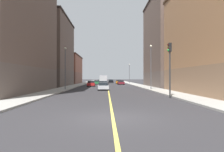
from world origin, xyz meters
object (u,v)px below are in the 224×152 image
object	(u,v)px
building_left_near	(220,35)
building_left_mid	(171,43)
street_lamp_left_far	(129,71)
building_right_midblock	(49,52)
street_lamp_right_near	(65,64)
car_black	(111,81)
building_right_corner	(4,8)
car_green	(97,82)
car_white	(103,84)
building_right_distant	(66,70)
street_lamp_left_near	(151,62)
box_truck	(103,79)
car_orange	(119,82)
traffic_light_left_near	(170,62)
car_silver	(103,86)
car_maroon	(121,82)
car_red	(91,84)

from	to	relation	value
building_left_near	building_left_mid	size ratio (longest dim) A/B	0.87
building_left_mid	street_lamp_left_far	world-z (taller)	building_left_mid
building_right_midblock	building_left_mid	bearing A→B (deg)	-7.94
street_lamp_right_near	car_black	xyz separation A→B (m)	(8.63, 41.18, -3.75)
building_right_corner	building_right_midblock	bearing A→B (deg)	90.00
car_green	car_white	bearing A→B (deg)	-83.00
car_green	building_left_mid	bearing A→B (deg)	-42.00
building_left_near	building_right_distant	bearing A→B (deg)	124.18
building_right_corner	building_left_near	bearing A→B (deg)	-4.59
street_lamp_left_near	box_truck	size ratio (longest dim) A/B	0.98
car_orange	building_right_distant	bearing A→B (deg)	173.85
building_right_corner	street_lamp_right_near	distance (m)	11.58
car_black	street_lamp_left_near	bearing A→B (deg)	-82.07
building_right_midblock	traffic_light_left_near	distance (m)	34.25
street_lamp_right_near	street_lamp_left_far	distance (m)	33.68
building_right_distant	car_silver	distance (m)	35.83
street_lamp_left_far	car_orange	distance (m)	4.95
building_right_distant	street_lamp_left_near	distance (m)	39.76
traffic_light_left_near	box_truck	bearing A→B (deg)	99.52
car_black	car_orange	world-z (taller)	car_orange
street_lamp_left_near	car_maroon	xyz separation A→B (m)	(-3.23, 24.43, -4.01)
building_right_distant	car_silver	world-z (taller)	building_right_distant
car_maroon	building_right_midblock	bearing A→B (deg)	-151.23
building_left_mid	street_lamp_left_near	world-z (taller)	building_left_mid
building_left_mid	street_lamp_left_far	distance (m)	21.96
street_lamp_right_near	street_lamp_left_far	bearing A→B (deg)	64.73
street_lamp_right_near	car_red	world-z (taller)	street_lamp_right_near
building_right_distant	car_green	xyz separation A→B (m)	(10.93, -7.35, -4.16)
building_left_mid	street_lamp_right_near	xyz separation A→B (m)	(-21.35, -10.48, -5.53)
building_right_midblock	street_lamp_left_far	bearing A→B (deg)	36.89
car_green	box_truck	world-z (taller)	box_truck
street_lamp_left_far	car_white	xyz separation A→B (m)	(-8.12, -23.07, -3.37)
building_right_corner	building_right_distant	bearing A→B (deg)	90.00
car_maroon	car_red	distance (m)	13.26
car_red	building_right_corner	bearing A→B (deg)	-117.34
building_left_mid	car_silver	bearing A→B (deg)	-146.36
car_maroon	building_right_distant	bearing A→B (deg)	153.29
box_truck	building_left_near	bearing A→B (deg)	-68.85
building_right_distant	car_white	size ratio (longest dim) A/B	3.85
building_right_corner	car_maroon	world-z (taller)	building_right_corner
building_left_mid	box_truck	bearing A→B (deg)	126.06
car_maroon	car_red	bearing A→B (deg)	-126.75
traffic_light_left_near	street_lamp_left_near	size ratio (longest dim) A/B	0.76
car_red	traffic_light_left_near	bearing A→B (deg)	-69.06
building_left_near	building_left_mid	distance (m)	18.85
car_black	car_green	distance (m)	15.75
car_red	street_lamp_left_near	bearing A→B (deg)	-51.04
car_orange	car_maroon	size ratio (longest dim) A/B	1.04
car_black	building_right_corner	bearing A→B (deg)	-108.32
street_lamp_left_near	street_lamp_left_far	bearing A→B (deg)	90.00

